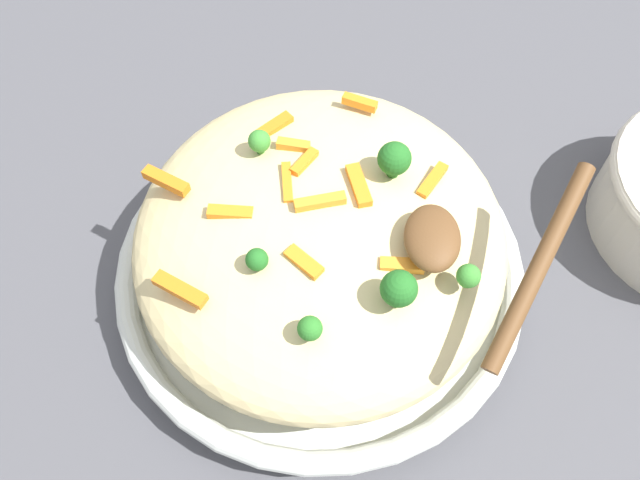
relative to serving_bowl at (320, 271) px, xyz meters
The scene contains 24 objects.
ground_plane 0.02m from the serving_bowl, ahead, with size 2.40×2.40×0.00m, color #4C4C51.
serving_bowl is the anchor object (origin of this frame).
pasta_mound 0.06m from the serving_bowl, ahead, with size 0.31×0.30×0.09m, color #DBC689.
carrot_piece_0 0.15m from the serving_bowl, 166.46° to the left, with size 0.03×0.01×0.01m, color orange.
carrot_piece_1 0.11m from the serving_bowl, 78.34° to the left, with size 0.04×0.01×0.01m, color orange.
carrot_piece_2 0.11m from the serving_bowl, 159.17° to the right, with size 0.03×0.01×0.01m, color orange.
carrot_piece_3 0.13m from the serving_bowl, 82.39° to the left, with size 0.02×0.01×0.01m, color orange.
carrot_piece_4 0.12m from the serving_bowl, 82.16° to the right, with size 0.03×0.01×0.01m, color orange.
carrot_piece_5 0.11m from the serving_bowl, 125.20° to the right, with size 0.04×0.01×0.01m, color orange.
carrot_piece_6 0.15m from the serving_bowl, 51.06° to the right, with size 0.04×0.01×0.01m, color orange.
carrot_piece_7 0.12m from the serving_bowl, 53.27° to the left, with size 0.03×0.01×0.01m, color orange.
carrot_piece_8 0.16m from the serving_bowl, 98.07° to the right, with size 0.04×0.01×0.01m, color orange.
carrot_piece_9 0.12m from the serving_bowl, 155.94° to the right, with size 0.03×0.01×0.01m, color orange.
carrot_piece_10 0.11m from the serving_bowl, ahead, with size 0.03×0.01×0.01m, color orange.
carrot_piece_11 0.11m from the serving_bowl, 122.70° to the left, with size 0.04×0.01×0.01m, color orange.
carrot_piece_12 0.13m from the serving_bowl, 151.40° to the right, with size 0.03×0.01×0.01m, color orange.
carrot_piece_13 0.13m from the serving_bowl, 110.61° to the left, with size 0.04×0.01×0.01m, color orange.
broccoli_floret_0 0.15m from the serving_bowl, ahead, with size 0.02×0.02×0.02m.
broccoli_floret_1 0.16m from the serving_bowl, 62.01° to the left, with size 0.02×0.02×0.02m.
broccoli_floret_2 0.13m from the serving_bowl, 135.36° to the right, with size 0.02×0.02×0.02m.
broccoli_floret_3 0.13m from the serving_bowl, 122.99° to the left, with size 0.03×0.03×0.03m.
broccoli_floret_4 0.13m from the serving_bowl, 37.15° to the right, with size 0.02×0.02×0.02m.
broccoli_floret_5 0.15m from the serving_bowl, 38.08° to the left, with size 0.03×0.03×0.03m.
serving_spoon 0.16m from the serving_bowl, 68.64° to the left, with size 0.14×0.12×0.06m.
Camera 1 is at (0.27, 0.02, 0.52)m, focal length 36.33 mm.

